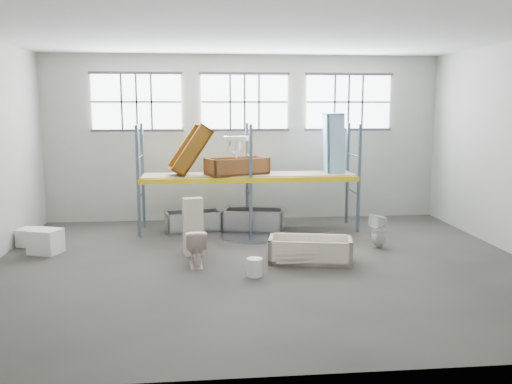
{
  "coord_description": "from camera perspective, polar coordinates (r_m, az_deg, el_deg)",
  "views": [
    {
      "loc": [
        -1.32,
        -11.54,
        3.5
      ],
      "look_at": [
        0.0,
        1.5,
        1.4
      ],
      "focal_mm": 38.01,
      "sensor_mm": 36.0,
      "label": 1
    }
  ],
  "objects": [
    {
      "name": "window_left",
      "position": [
        16.59,
        -12.45,
        9.24
      ],
      "size": [
        2.6,
        0.04,
        1.6
      ],
      "primitive_type": "cube",
      "color": "white",
      "rests_on": "wall_back"
    },
    {
      "name": "cistern_spare",
      "position": [
        12.84,
        6.49,
        -5.48
      ],
      "size": [
        0.48,
        0.28,
        0.43
      ],
      "primitive_type": "cube",
      "rotation": [
        0.0,
        0.0,
        0.16
      ],
      "color": "beige",
      "rests_on": "bathtub_beige"
    },
    {
      "name": "toilet_beige",
      "position": [
        12.05,
        -6.36,
        -5.81
      ],
      "size": [
        0.5,
        0.83,
        0.82
      ],
      "primitive_type": "imported",
      "rotation": [
        0.0,
        0.0,
        3.2
      ],
      "color": "#F5DAD1",
      "rests_on": "floor"
    },
    {
      "name": "rack_upright_rb",
      "position": [
        16.35,
        9.6,
        1.95
      ],
      "size": [
        0.08,
        0.08,
        3.0
      ],
      "primitive_type": "cube",
      "color": "slate",
      "rests_on": "floor"
    },
    {
      "name": "toilet_white",
      "position": [
        13.84,
        12.83,
        -3.99
      ],
      "size": [
        0.5,
        0.5,
        0.84
      ],
      "primitive_type": "imported",
      "rotation": [
        0.0,
        0.0,
        -1.16
      ],
      "color": "white",
      "rests_on": "floor"
    },
    {
      "name": "sink_in_tub",
      "position": [
        12.62,
        2.78,
        -6.26
      ],
      "size": [
        0.5,
        0.5,
        0.14
      ],
      "primitive_type": "imported",
      "rotation": [
        0.0,
        0.0,
        -0.24
      ],
      "color": "beige",
      "rests_on": "bathtub_beige"
    },
    {
      "name": "rack_upright_la",
      "position": [
        14.67,
        -12.3,
        1.06
      ],
      "size": [
        0.08,
        0.08,
        3.0
      ],
      "primitive_type": "cube",
      "color": "slate",
      "rests_on": "floor"
    },
    {
      "name": "rack_upright_mb",
      "position": [
        15.82,
        -0.95,
        1.84
      ],
      "size": [
        0.08,
        0.08,
        3.0
      ],
      "primitive_type": "cube",
      "color": "slate",
      "rests_on": "floor"
    },
    {
      "name": "rack_upright_ra",
      "position": [
        15.2,
        10.79,
        1.38
      ],
      "size": [
        0.08,
        0.08,
        3.0
      ],
      "primitive_type": "cube",
      "color": "slate",
      "rests_on": "floor"
    },
    {
      "name": "steel_tub_left",
      "position": [
        15.35,
        -6.62,
        -3.07
      ],
      "size": [
        1.63,
        0.98,
        0.56
      ],
      "primitive_type": null,
      "rotation": [
        0.0,
        0.0,
        0.18
      ],
      "color": "#B6BBC0",
      "rests_on": "floor"
    },
    {
      "name": "bucket",
      "position": [
        11.3,
        -0.15,
        -7.93
      ],
      "size": [
        0.38,
        0.38,
        0.38
      ],
      "primitive_type": "cylinder",
      "rotation": [
        0.0,
        0.0,
        0.2
      ],
      "color": "silver",
      "rests_on": "floor"
    },
    {
      "name": "wall_back",
      "position": [
        16.67,
        -1.23,
        5.66
      ],
      "size": [
        12.0,
        0.1,
        5.0
      ],
      "primitive_type": "cube",
      "color": "#9D9D91",
      "rests_on": "ground"
    },
    {
      "name": "shelf_deck",
      "position": [
        15.22,
        -0.76,
        1.86
      ],
      "size": [
        5.9,
        1.1,
        0.03
      ],
      "primitive_type": "cube",
      "color": "gray",
      "rests_on": "floor"
    },
    {
      "name": "window_mid",
      "position": [
        16.53,
        -1.21,
        9.45
      ],
      "size": [
        2.6,
        0.04,
        1.6
      ],
      "primitive_type": "cube",
      "color": "white",
      "rests_on": "wall_back"
    },
    {
      "name": "rack_upright_lb",
      "position": [
        15.86,
        -11.82,
        1.66
      ],
      "size": [
        0.08,
        0.08,
        3.0
      ],
      "primitive_type": "cube",
      "color": "slate",
      "rests_on": "floor"
    },
    {
      "name": "bathtub_beige",
      "position": [
        12.38,
        5.72,
        -6.05
      ],
      "size": [
        2.0,
        1.24,
        0.55
      ],
      "primitive_type": null,
      "rotation": [
        0.0,
        0.0,
        -0.21
      ],
      "color": "beige",
      "rests_on": "floor"
    },
    {
      "name": "rack_beam_back",
      "position": [
        15.82,
        -0.95,
        1.84
      ],
      "size": [
        6.0,
        0.1,
        0.14
      ],
      "primitive_type": "cube",
      "color": "yellow",
      "rests_on": "floor"
    },
    {
      "name": "carton_far",
      "position": [
        14.81,
        -22.63,
        -4.4
      ],
      "size": [
        0.63,
        0.63,
        0.44
      ],
      "primitive_type": "cube",
      "rotation": [
        0.0,
        0.0,
        -0.22
      ],
      "color": "white",
      "rests_on": "floor"
    },
    {
      "name": "steel_tub_right",
      "position": [
        15.3,
        -0.22,
        -2.95
      ],
      "size": [
        1.79,
        1.12,
        0.61
      ],
      "primitive_type": null,
      "rotation": [
        0.0,
        0.0,
        -0.22
      ],
      "color": "#A4A5AB",
      "rests_on": "floor"
    },
    {
      "name": "sink_on_shelf",
      "position": [
        15.0,
        -2.09,
        3.72
      ],
      "size": [
        0.81,
        0.7,
        0.62
      ],
      "primitive_type": "imported",
      "rotation": [
        0.0,
        0.0,
        0.26
      ],
      "color": "white",
      "rests_on": "rust_tub_flat"
    },
    {
      "name": "floor",
      "position": [
        12.14,
        0.72,
        -7.89
      ],
      "size": [
        12.0,
        10.0,
        0.1
      ],
      "primitive_type": "cube",
      "color": "#46433D",
      "rests_on": "ground"
    },
    {
      "name": "ceiling",
      "position": [
        11.72,
        0.77,
        16.7
      ],
      "size": [
        12.0,
        10.0,
        0.1
      ],
      "primitive_type": "cube",
      "color": "silver",
      "rests_on": "ground"
    },
    {
      "name": "window_right",
      "position": [
        17.09,
        9.69,
        9.31
      ],
      "size": [
        2.6,
        0.04,
        1.6
      ],
      "primitive_type": "cube",
      "color": "white",
      "rests_on": "wall_back"
    },
    {
      "name": "rust_tub_tilted",
      "position": [
        15.03,
        -6.95,
        4.44
      ],
      "size": [
        1.34,
        0.97,
        1.47
      ],
      "primitive_type": null,
      "rotation": [
        0.0,
        -0.96,
        0.24
      ],
      "color": "#864C08",
      "rests_on": "shelf_deck"
    },
    {
      "name": "cistern_tall",
      "position": [
        12.86,
        -6.63,
        -3.62
      ],
      "size": [
        0.49,
        0.38,
        1.36
      ],
      "primitive_type": "cube",
      "rotation": [
        0.0,
        0.0,
        0.24
      ],
      "color": "beige",
      "rests_on": "floor"
    },
    {
      "name": "wet_patch",
      "position": [
        14.72,
        -0.47,
        -4.64
      ],
      "size": [
        1.8,
        1.8,
        0.0
      ],
      "primitive_type": "cylinder",
      "color": "black",
      "rests_on": "floor"
    },
    {
      "name": "rack_upright_ma",
      "position": [
        14.64,
        -0.55,
        1.25
      ],
      "size": [
        0.08,
        0.08,
        3.0
      ],
      "primitive_type": "cube",
      "color": "slate",
      "rests_on": "floor"
    },
    {
      "name": "wall_front",
      "position": [
        6.7,
        5.64,
        0.46
      ],
      "size": [
        12.0,
        0.1,
        5.0
      ],
      "primitive_type": "cube",
      "color": "#A7A69A",
      "rests_on": "ground"
    },
    {
      "name": "blue_tub_upright",
      "position": [
        15.79,
        8.17,
        5.0
      ],
      "size": [
        0.62,
        0.87,
        1.79
      ],
      "primitive_type": null,
      "rotation": [
        0.0,
        1.54,
        -0.08
      ],
      "color": "#84B2D2",
      "rests_on": "shelf_deck"
    },
    {
      "name": "rack_beam_front",
      "position": [
        14.64,
        -0.55,
        1.25
      ],
      "size": [
        6.0,
        0.1,
        0.14
      ],
      "primitive_type": "cube",
      "color": "yellow",
      "rests_on": "floor"
    },
    {
      "name": "carton_near",
      "position": [
        13.92,
        -21.26,
        -4.87
      ],
      "size": [
        0.83,
        0.78,
        0.58
      ],
      "primitive_type": "cube",
      "rotation": [
        0.0,
        0.0,
        -0.35
      ],
      "color": "silver",
      "rests_on": "floor"
    },
    {
      "name": "rust_tub_flat",
      "position": [
        15.13,
        -2.02,
        2.72
      ],
      "size": [
        1.86,
        1.35,
        0.48
      ],
      "primitive_type": null,
      "rotation": [
        0.0,
        0.0,
        0.37
      ],
      "color": "brown",
      "rests_on": "shelf_deck"
    }
  ]
}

